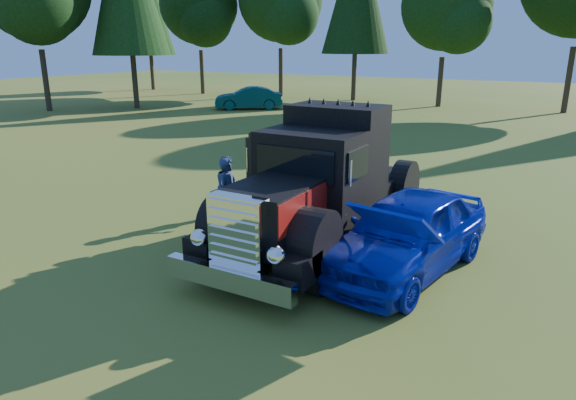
{
  "coord_description": "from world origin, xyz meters",
  "views": [
    {
      "loc": [
        5.1,
        -8.13,
        4.28
      ],
      "look_at": [
        0.16,
        0.5,
        1.25
      ],
      "focal_mm": 32.0,
      "sensor_mm": 36.0,
      "label": 1
    }
  ],
  "objects_px": {
    "spectator_near": "(229,194)",
    "spectator_far": "(229,187)",
    "diamond_t_truck": "(319,189)",
    "distant_teal_car": "(248,98)",
    "hotrod_coupe": "(406,233)"
  },
  "relations": [
    {
      "from": "diamond_t_truck",
      "to": "spectator_far",
      "type": "xyz_separation_m",
      "value": [
        -2.86,
        0.61,
        -0.49
      ]
    },
    {
      "from": "diamond_t_truck",
      "to": "distant_teal_car",
      "type": "distance_m",
      "value": 25.14
    },
    {
      "from": "spectator_far",
      "to": "distant_teal_car",
      "type": "xyz_separation_m",
      "value": [
        -12.44,
        19.34,
        -0.04
      ]
    },
    {
      "from": "hotrod_coupe",
      "to": "spectator_far",
      "type": "bearing_deg",
      "value": 168.83
    },
    {
      "from": "diamond_t_truck",
      "to": "distant_teal_car",
      "type": "height_order",
      "value": "diamond_t_truck"
    },
    {
      "from": "spectator_near",
      "to": "spectator_far",
      "type": "relative_size",
      "value": 1.1
    },
    {
      "from": "spectator_near",
      "to": "spectator_far",
      "type": "distance_m",
      "value": 0.96
    },
    {
      "from": "spectator_far",
      "to": "diamond_t_truck",
      "type": "bearing_deg",
      "value": -72.3
    },
    {
      "from": "diamond_t_truck",
      "to": "spectator_near",
      "type": "xyz_separation_m",
      "value": [
        -2.29,
        -0.16,
        -0.41
      ]
    },
    {
      "from": "distant_teal_car",
      "to": "spectator_near",
      "type": "bearing_deg",
      "value": -3.82
    },
    {
      "from": "hotrod_coupe",
      "to": "spectator_near",
      "type": "relative_size",
      "value": 2.76
    },
    {
      "from": "hotrod_coupe",
      "to": "spectator_far",
      "type": "relative_size",
      "value": 3.04
    },
    {
      "from": "hotrod_coupe",
      "to": "distant_teal_car",
      "type": "distance_m",
      "value": 26.74
    },
    {
      "from": "spectator_far",
      "to": "spectator_near",
      "type": "bearing_deg",
      "value": -114.05
    },
    {
      "from": "spectator_near",
      "to": "spectator_far",
      "type": "height_order",
      "value": "spectator_near"
    }
  ]
}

